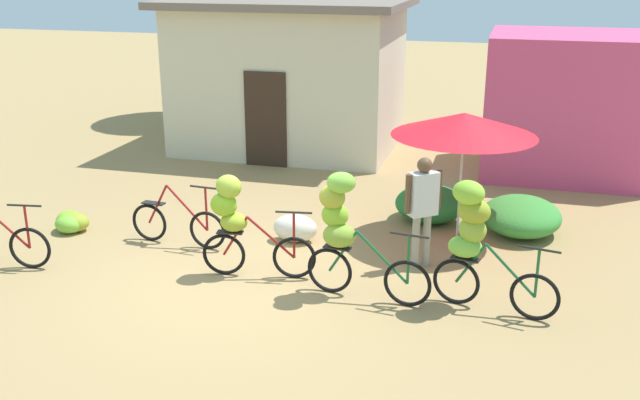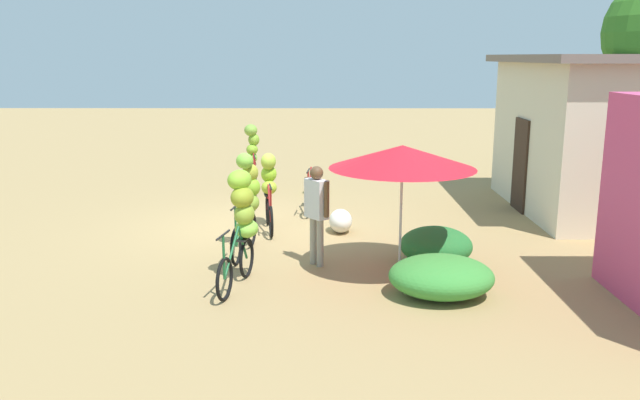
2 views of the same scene
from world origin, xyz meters
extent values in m
plane|color=#9F8152|center=(0.00, 0.00, 0.00)|extent=(60.00, 60.00, 0.00)
cube|color=beige|center=(-1.50, 7.30, 1.59)|extent=(4.75, 3.34, 3.18)
cube|color=#72665B|center=(-1.50, 7.30, 3.26)|extent=(5.25, 3.84, 0.16)
cube|color=#332319|center=(-1.50, 5.61, 1.00)|extent=(0.90, 0.06, 2.00)
ellipsoid|color=#256F2F|center=(2.27, 3.17, 0.30)|extent=(1.17, 1.17, 0.59)
ellipsoid|color=#3A8C37|center=(3.75, 2.99, 0.28)|extent=(1.26, 1.48, 0.57)
cylinder|color=beige|center=(2.79, 2.52, 0.97)|extent=(0.04, 0.04, 1.94)
cone|color=red|center=(2.79, 2.52, 1.84)|extent=(2.22, 2.22, 0.35)
torus|color=black|center=(-2.98, -0.32, 0.31)|extent=(0.62, 0.15, 0.62)
torus|color=black|center=(-3.95, -0.47, 0.31)|extent=(0.62, 0.15, 0.62)
cylinder|color=maroon|center=(-3.78, -0.44, 0.62)|extent=(0.38, 0.09, 0.64)
cylinder|color=maroon|center=(-3.29, -0.37, 0.62)|extent=(0.66, 0.14, 0.65)
cylinder|color=black|center=(-2.98, -0.32, 0.95)|extent=(0.50, 0.11, 0.03)
cylinder|color=maroon|center=(-2.98, -0.32, 0.63)|extent=(0.04, 0.04, 0.64)
cube|color=black|center=(-3.85, -0.46, 0.65)|extent=(0.38, 0.19, 0.02)
ellipsoid|color=#81C441|center=(-3.82, -0.49, 0.79)|extent=(0.37, 0.30, 0.26)
ellipsoid|color=#7EAB2B|center=(-3.80, -0.47, 1.01)|extent=(0.37, 0.30, 0.27)
ellipsoid|color=#7BA62E|center=(-3.87, -0.43, 1.25)|extent=(0.40, 0.34, 0.32)
ellipsoid|color=#7AA83B|center=(-3.85, -0.50, 1.49)|extent=(0.45, 0.38, 0.30)
torus|color=black|center=(-0.83, 1.01, 0.30)|extent=(0.61, 0.09, 0.60)
torus|color=black|center=(-1.85, 1.09, 0.30)|extent=(0.61, 0.09, 0.60)
cylinder|color=maroon|center=(-1.67, 1.08, 0.63)|extent=(0.39, 0.06, 0.66)
cylinder|color=maroon|center=(-1.16, 1.04, 0.63)|extent=(0.69, 0.09, 0.67)
cylinder|color=black|center=(-0.83, 1.01, 0.98)|extent=(0.50, 0.07, 0.03)
cylinder|color=maroon|center=(-0.83, 1.01, 0.64)|extent=(0.04, 0.04, 0.68)
cube|color=black|center=(-1.74, 1.08, 0.63)|extent=(0.37, 0.17, 0.02)
torus|color=black|center=(0.75, 0.36, 0.30)|extent=(0.61, 0.14, 0.61)
torus|color=black|center=(-0.23, 0.21, 0.30)|extent=(0.61, 0.14, 0.61)
cylinder|color=maroon|center=(-0.06, 0.24, 0.59)|extent=(0.38, 0.09, 0.59)
cylinder|color=maroon|center=(0.43, 0.31, 0.59)|extent=(0.67, 0.14, 0.60)
cylinder|color=black|center=(0.75, 0.36, 0.97)|extent=(0.50, 0.10, 0.03)
cylinder|color=maroon|center=(0.75, 0.36, 0.64)|extent=(0.04, 0.04, 0.66)
cube|color=black|center=(-0.13, 0.23, 0.64)|extent=(0.38, 0.19, 0.02)
ellipsoid|color=#95AC2B|center=(-0.08, 0.26, 0.78)|extent=(0.43, 0.37, 0.27)
ellipsoid|color=#86BB25|center=(-0.21, 0.25, 1.03)|extent=(0.41, 0.35, 0.33)
ellipsoid|color=#9AB735|center=(-0.13, 0.25, 1.29)|extent=(0.40, 0.33, 0.33)
torus|color=black|center=(2.39, -0.07, 0.31)|extent=(0.63, 0.13, 0.63)
torus|color=black|center=(1.33, 0.06, 0.31)|extent=(0.63, 0.13, 0.63)
cylinder|color=#19592D|center=(1.52, 0.03, 0.62)|extent=(0.40, 0.08, 0.63)
cylinder|color=#19592D|center=(2.04, -0.03, 0.62)|extent=(0.71, 0.12, 0.63)
cylinder|color=black|center=(2.39, -0.07, 0.97)|extent=(0.50, 0.09, 0.03)
cylinder|color=#19592D|center=(2.39, -0.07, 0.64)|extent=(0.04, 0.04, 0.66)
cube|color=black|center=(1.44, 0.04, 0.66)|extent=(0.37, 0.18, 0.02)
ellipsoid|color=#82A533|center=(1.47, 0.05, 0.83)|extent=(0.47, 0.39, 0.32)
ellipsoid|color=#84BA2A|center=(1.39, 0.09, 1.08)|extent=(0.37, 0.30, 0.32)
ellipsoid|color=#9DA72F|center=(1.36, 0.07, 1.34)|extent=(0.37, 0.31, 0.31)
ellipsoid|color=#7EC13D|center=(1.50, -0.01, 1.56)|extent=(0.41, 0.35, 0.27)
torus|color=black|center=(3.94, -0.03, 0.31)|extent=(0.61, 0.17, 0.61)
torus|color=black|center=(2.98, 0.17, 0.31)|extent=(0.61, 0.17, 0.61)
cylinder|color=#19592D|center=(3.15, 0.13, 0.60)|extent=(0.38, 0.11, 0.60)
cylinder|color=#19592D|center=(3.63, 0.04, 0.60)|extent=(0.66, 0.17, 0.60)
cylinder|color=black|center=(3.94, -0.03, 0.94)|extent=(0.50, 0.13, 0.03)
cylinder|color=#19592D|center=(3.94, -0.03, 0.62)|extent=(0.04, 0.04, 0.63)
cube|color=black|center=(3.07, 0.15, 0.64)|extent=(0.38, 0.21, 0.02)
ellipsoid|color=#81C640|center=(3.06, 0.19, 0.79)|extent=(0.47, 0.40, 0.27)
ellipsoid|color=#8CAC34|center=(3.14, 0.17, 1.03)|extent=(0.44, 0.40, 0.32)
ellipsoid|color=#8F9F27|center=(3.14, 0.14, 1.29)|extent=(0.48, 0.42, 0.31)
ellipsoid|color=#8BC633|center=(3.06, 0.10, 1.53)|extent=(0.51, 0.48, 0.30)
ellipsoid|color=#76B625|center=(-3.34, 1.15, 0.16)|extent=(0.49, 0.54, 0.33)
ellipsoid|color=olive|center=(-3.22, 1.13, 0.15)|extent=(0.53, 0.46, 0.30)
ellipsoid|color=#78C339|center=(-3.28, 1.05, 0.15)|extent=(0.52, 0.46, 0.30)
ellipsoid|color=silver|center=(0.36, 1.66, 0.22)|extent=(0.71, 0.45, 0.44)
cylinder|color=gray|center=(2.31, 1.17, 0.39)|extent=(0.11, 0.11, 0.79)
cylinder|color=gray|center=(2.45, 1.28, 0.39)|extent=(0.11, 0.11, 0.79)
cube|color=silver|center=(2.38, 1.23, 1.10)|extent=(0.44, 0.41, 0.62)
cylinder|color=brown|center=(2.19, 1.07, 1.13)|extent=(0.08, 0.08, 0.56)
cylinder|color=brown|center=(2.58, 1.38, 1.13)|extent=(0.08, 0.08, 0.56)
sphere|color=brown|center=(2.38, 1.23, 1.52)|extent=(0.21, 0.21, 0.21)
camera|label=1|loc=(3.53, -8.41, 4.26)|focal=40.67mm
camera|label=2|loc=(12.39, 1.34, 3.31)|focal=36.34mm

